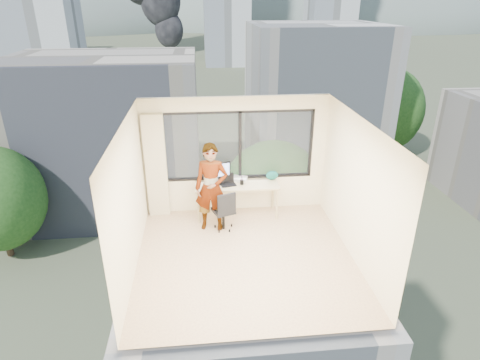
{
  "coord_description": "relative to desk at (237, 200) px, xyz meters",
  "views": [
    {
      "loc": [
        -0.73,
        -6.28,
        4.45
      ],
      "look_at": [
        0.0,
        1.0,
        1.15
      ],
      "focal_mm": 30.32,
      "sensor_mm": 36.0,
      "label": 1
    }
  ],
  "objects": [
    {
      "name": "handbag",
      "position": [
        0.8,
        0.18,
        0.48
      ],
      "size": [
        0.29,
        0.17,
        0.21
      ],
      "primitive_type": "ellipsoid",
      "rotation": [
        0.0,
        0.0,
        -0.14
      ],
      "color": "#0D534D",
      "rests_on": "desk"
    },
    {
      "name": "wall_left",
      "position": [
        -2.0,
        -1.66,
        0.93
      ],
      "size": [
        0.01,
        4.0,
        2.6
      ],
      "primitive_type": "cube",
      "color": "#FAEEC1",
      "rests_on": "ground"
    },
    {
      "name": "pen_cup",
      "position": [
        0.1,
        -0.01,
        0.43
      ],
      "size": [
        0.1,
        0.1,
        0.1
      ],
      "primitive_type": "cylinder",
      "rotation": [
        0.0,
        0.0,
        0.27
      ],
      "color": "black",
      "rests_on": "desk"
    },
    {
      "name": "near_bldg_b",
      "position": [
        12.0,
        36.34,
        -6.38
      ],
      "size": [
        14.0,
        13.0,
        16.0
      ],
      "primitive_type": "cube",
      "color": "white",
      "rests_on": "exterior_ground"
    },
    {
      "name": "far_tower_b",
      "position": [
        8.0,
        118.34,
        0.62
      ],
      "size": [
        13.0,
        13.0,
        30.0
      ],
      "primitive_type": "cube",
      "color": "silver",
      "rests_on": "exterior_ground"
    },
    {
      "name": "far_tower_c",
      "position": [
        45.0,
        138.34,
        -1.38
      ],
      "size": [
        15.0,
        15.0,
        26.0
      ],
      "primitive_type": "cube",
      "color": "silver",
      "rests_on": "exterior_ground"
    },
    {
      "name": "near_bldg_a",
      "position": [
        -9.0,
        28.34,
        -7.38
      ],
      "size": [
        16.0,
        12.0,
        14.0
      ],
      "primitive_type": "cube",
      "color": "beige",
      "rests_on": "exterior_ground"
    },
    {
      "name": "laptop",
      "position": [
        -0.19,
        -0.01,
        0.48
      ],
      "size": [
        0.38,
        0.4,
        0.21
      ],
      "primitive_type": null,
      "rotation": [
        0.0,
        0.0,
        0.22
      ],
      "color": "black",
      "rests_on": "desk"
    },
    {
      "name": "wall_front",
      "position": [
        0.0,
        -3.66,
        0.93
      ],
      "size": [
        4.0,
        0.01,
        2.6
      ],
      "primitive_type": "cube",
      "color": "#FAEEC1",
      "rests_on": "ground"
    },
    {
      "name": "tree_c",
      "position": [
        22.0,
        38.34,
        -9.38
      ],
      "size": [
        8.4,
        8.4,
        10.0
      ],
      "primitive_type": null,
      "color": "#214C19",
      "rests_on": "exterior_ground"
    },
    {
      "name": "wall_right",
      "position": [
        2.0,
        -1.66,
        0.93
      ],
      "size": [
        0.01,
        4.0,
        2.6
      ],
      "primitive_type": "cube",
      "color": "#FAEEC1",
      "rests_on": "ground"
    },
    {
      "name": "monitor",
      "position": [
        -0.37,
        0.08,
        0.62
      ],
      "size": [
        0.51,
        0.23,
        0.5
      ],
      "primitive_type": null,
      "rotation": [
        0.0,
        0.0,
        0.26
      ],
      "color": "black",
      "rests_on": "desk"
    },
    {
      "name": "person",
      "position": [
        -0.57,
        -0.5,
        0.56
      ],
      "size": [
        0.75,
        0.56,
        1.86
      ],
      "primitive_type": "imported",
      "rotation": [
        0.0,
        0.0,
        -0.18
      ],
      "color": "#2D2D33",
      "rests_on": "floor"
    },
    {
      "name": "floor",
      "position": [
        0.0,
        -1.66,
        -0.38
      ],
      "size": [
        4.0,
        4.0,
        0.01
      ],
      "primitive_type": "cube",
      "color": "beige",
      "rests_on": "ground"
    },
    {
      "name": "far_tower_d",
      "position": [
        -60.0,
        148.34,
        -3.38
      ],
      "size": [
        16.0,
        14.0,
        22.0
      ],
      "primitive_type": "cube",
      "color": "silver",
      "rests_on": "exterior_ground"
    },
    {
      "name": "exterior_ground",
      "position": [
        0.0,
        118.34,
        -14.38
      ],
      "size": [
        400.0,
        400.0,
        0.04
      ],
      "primitive_type": "cube",
      "color": "#515B3D",
      "rests_on": "ground"
    },
    {
      "name": "game_console",
      "position": [
        0.08,
        0.2,
        0.41
      ],
      "size": [
        0.36,
        0.33,
        0.07
      ],
      "primitive_type": "cube",
      "rotation": [
        0.0,
        0.0,
        -0.33
      ],
      "color": "white",
      "rests_on": "desk"
    },
    {
      "name": "tree_b",
      "position": [
        4.0,
        16.34,
        -9.88
      ],
      "size": [
        7.6,
        7.6,
        9.0
      ],
      "primitive_type": null,
      "color": "#214C19",
      "rests_on": "exterior_ground"
    },
    {
      "name": "hill_a",
      "position": [
        -120.0,
        318.34,
        -14.38
      ],
      "size": [
        288.0,
        216.0,
        90.0
      ],
      "primitive_type": "ellipsoid",
      "color": "slate",
      "rests_on": "exterior_ground"
    },
    {
      "name": "far_tower_a",
      "position": [
        -35.0,
        93.34,
        -0.38
      ],
      "size": [
        14.0,
        14.0,
        28.0
      ],
      "primitive_type": "cube",
      "color": "silver",
      "rests_on": "exterior_ground"
    },
    {
      "name": "hill_b",
      "position": [
        100.0,
        318.34,
        -14.38
      ],
      "size": [
        300.0,
        220.0,
        96.0
      ],
      "primitive_type": "ellipsoid",
      "color": "slate",
      "rests_on": "exterior_ground"
    },
    {
      "name": "window_wall",
      "position": [
        0.05,
        0.34,
        1.15
      ],
      "size": [
        3.3,
        0.16,
        1.55
      ],
      "primitive_type": null,
      "color": "black",
      "rests_on": "ground"
    },
    {
      "name": "curtain",
      "position": [
        -1.72,
        0.22,
        0.77
      ],
      "size": [
        0.45,
        0.14,
        2.3
      ],
      "primitive_type": "cube",
      "color": "beige",
      "rests_on": "floor"
    },
    {
      "name": "ceiling",
      "position": [
        0.0,
        -1.66,
        2.23
      ],
      "size": [
        4.0,
        4.0,
        0.01
      ],
      "primitive_type": "cube",
      "color": "white",
      "rests_on": "ground"
    },
    {
      "name": "desk",
      "position": [
        0.0,
        0.0,
        0.0
      ],
      "size": [
        1.8,
        0.6,
        0.75
      ],
      "primitive_type": "cube",
      "color": "tan",
      "rests_on": "floor"
    },
    {
      "name": "chair",
      "position": [
        -0.34,
        -0.57,
        0.08
      ],
      "size": [
        0.59,
        0.59,
        0.91
      ],
      "primitive_type": null,
      "rotation": [
        0.0,
        0.0,
        0.34
      ],
      "color": "black",
      "rests_on": "floor"
    },
    {
      "name": "cellphone",
      "position": [
        -0.28,
        -0.07,
        0.38
      ],
      "size": [
        0.13,
        0.08,
        0.01
      ],
      "primitive_type": "cube",
      "rotation": [
        0.0,
        0.0,
        0.27
      ],
      "color": "black",
      "rests_on": "desk"
    }
  ]
}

